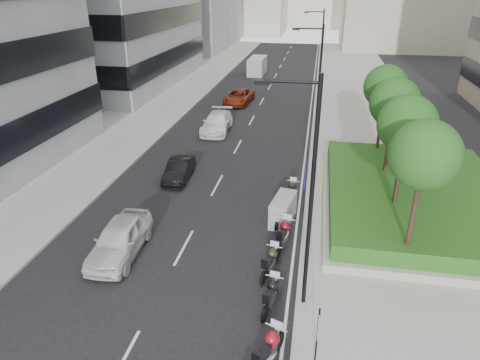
% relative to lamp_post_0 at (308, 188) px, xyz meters
% --- Properties ---
extents(ground, '(160.00, 160.00, 0.00)m').
position_rel_lamp_post_0_xyz_m(ground, '(-4.14, -1.00, -5.07)').
color(ground, black).
rests_on(ground, ground).
extents(sidewalk_right, '(10.00, 100.00, 0.15)m').
position_rel_lamp_post_0_xyz_m(sidewalk_right, '(4.86, 29.00, -4.99)').
color(sidewalk_right, '#9E9B93').
rests_on(sidewalk_right, ground).
extents(sidewalk_left, '(8.00, 100.00, 0.15)m').
position_rel_lamp_post_0_xyz_m(sidewalk_left, '(-16.14, 29.00, -4.99)').
color(sidewalk_left, '#9E9B93').
rests_on(sidewalk_left, ground).
extents(lane_edge, '(0.12, 100.00, 0.01)m').
position_rel_lamp_post_0_xyz_m(lane_edge, '(-0.44, 29.00, -5.06)').
color(lane_edge, silver).
rests_on(lane_edge, ground).
extents(lane_centre, '(0.12, 100.00, 0.01)m').
position_rel_lamp_post_0_xyz_m(lane_centre, '(-5.64, 29.00, -5.06)').
color(lane_centre, silver).
rests_on(lane_centre, ground).
extents(planter, '(10.00, 14.00, 0.40)m').
position_rel_lamp_post_0_xyz_m(planter, '(5.86, 9.00, -4.72)').
color(planter, '#A3A298').
rests_on(planter, sidewalk_right).
extents(hedge, '(9.40, 13.40, 0.80)m').
position_rel_lamp_post_0_xyz_m(hedge, '(5.86, 9.00, -4.12)').
color(hedge, '#284F16').
rests_on(hedge, planter).
extents(tree_0, '(2.80, 2.80, 6.30)m').
position_rel_lamp_post_0_xyz_m(tree_0, '(4.36, 3.00, 0.36)').
color(tree_0, '#332319').
rests_on(tree_0, planter).
extents(tree_1, '(2.80, 2.80, 6.30)m').
position_rel_lamp_post_0_xyz_m(tree_1, '(4.36, 7.00, 0.36)').
color(tree_1, '#332319').
rests_on(tree_1, planter).
extents(tree_2, '(2.80, 2.80, 6.30)m').
position_rel_lamp_post_0_xyz_m(tree_2, '(4.36, 11.00, 0.36)').
color(tree_2, '#332319').
rests_on(tree_2, planter).
extents(tree_3, '(2.80, 2.80, 6.30)m').
position_rel_lamp_post_0_xyz_m(tree_3, '(4.36, 15.00, 0.36)').
color(tree_3, '#332319').
rests_on(tree_3, planter).
extents(lamp_post_0, '(2.34, 0.45, 9.00)m').
position_rel_lamp_post_0_xyz_m(lamp_post_0, '(0.00, 0.00, 0.00)').
color(lamp_post_0, black).
rests_on(lamp_post_0, ground).
extents(lamp_post_1, '(2.34, 0.45, 9.00)m').
position_rel_lamp_post_0_xyz_m(lamp_post_1, '(0.00, 17.00, 0.00)').
color(lamp_post_1, black).
rests_on(lamp_post_1, ground).
extents(lamp_post_2, '(2.34, 0.45, 9.00)m').
position_rel_lamp_post_0_xyz_m(lamp_post_2, '(0.00, 35.00, 0.00)').
color(lamp_post_2, black).
rests_on(lamp_post_2, ground).
extents(parking_sign, '(0.06, 0.32, 2.50)m').
position_rel_lamp_post_0_xyz_m(parking_sign, '(0.66, -3.00, -3.61)').
color(parking_sign, black).
rests_on(parking_sign, ground).
extents(motorcycle_1, '(1.06, 2.31, 1.20)m').
position_rel_lamp_post_0_xyz_m(motorcycle_1, '(-0.86, -3.18, -4.42)').
color(motorcycle_1, black).
rests_on(motorcycle_1, ground).
extents(motorcycle_2, '(0.72, 2.17, 1.08)m').
position_rel_lamp_post_0_xyz_m(motorcycle_2, '(-1.10, -0.34, -4.49)').
color(motorcycle_2, black).
rests_on(motorcycle_2, ground).
extents(motorcycle_3, '(0.78, 2.16, 1.09)m').
position_rel_lamp_post_0_xyz_m(motorcycle_3, '(-1.37, 1.78, -4.48)').
color(motorcycle_3, black).
rests_on(motorcycle_3, ground).
extents(motorcycle_4, '(0.80, 2.39, 1.19)m').
position_rel_lamp_post_0_xyz_m(motorcycle_4, '(-0.98, 3.99, -4.43)').
color(motorcycle_4, black).
rests_on(motorcycle_4, ground).
extents(motorcycle_5, '(1.31, 2.44, 1.40)m').
position_rel_lamp_post_0_xyz_m(motorcycle_5, '(-1.22, 6.26, -4.36)').
color(motorcycle_5, black).
rests_on(motorcycle_5, ground).
extents(motorcycle_6, '(0.73, 2.18, 1.08)m').
position_rel_lamp_post_0_xyz_m(motorcycle_6, '(-0.97, 8.68, -4.49)').
color(motorcycle_6, black).
rests_on(motorcycle_6, ground).
extents(car_a, '(2.09, 4.80, 1.61)m').
position_rel_lamp_post_0_xyz_m(car_a, '(-8.35, 1.98, -4.26)').
color(car_a, silver).
rests_on(car_a, ground).
extents(car_b, '(1.58, 3.95, 1.28)m').
position_rel_lamp_post_0_xyz_m(car_b, '(-8.24, 10.49, -4.43)').
color(car_b, black).
rests_on(car_b, ground).
extents(car_c, '(2.37, 5.40, 1.54)m').
position_rel_lamp_post_0_xyz_m(car_c, '(-8.03, 20.32, -4.29)').
color(car_c, white).
rests_on(car_c, ground).
extents(car_d, '(2.79, 5.35, 1.44)m').
position_rel_lamp_post_0_xyz_m(car_d, '(-7.89, 29.60, -4.35)').
color(car_d, maroon).
rests_on(car_d, ground).
extents(delivery_van, '(2.08, 5.29, 2.21)m').
position_rel_lamp_post_0_xyz_m(delivery_van, '(-8.27, 45.38, -4.03)').
color(delivery_van, '#ACACAE').
rests_on(delivery_van, ground).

